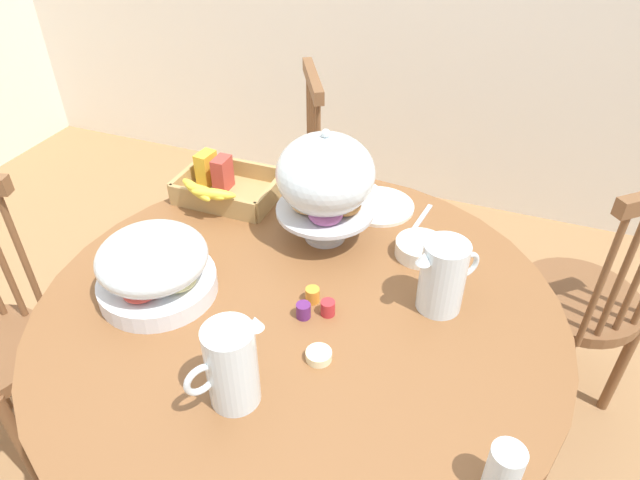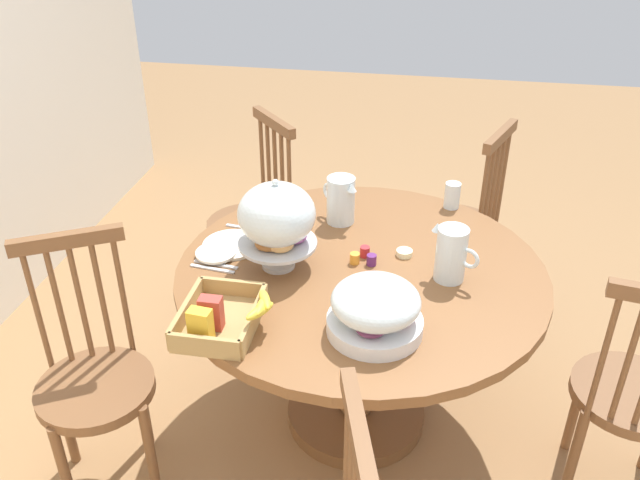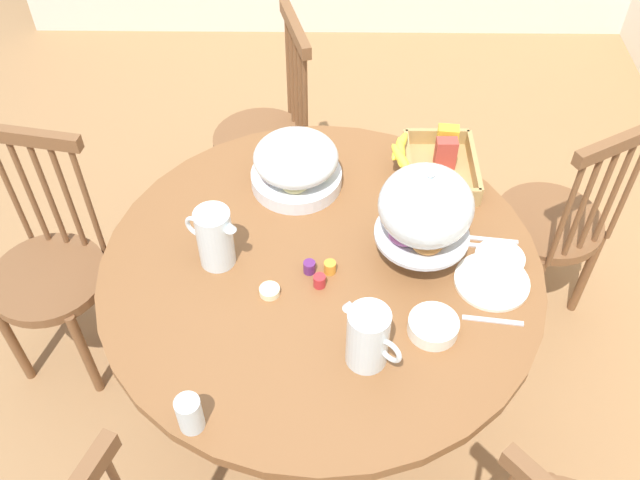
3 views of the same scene
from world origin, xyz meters
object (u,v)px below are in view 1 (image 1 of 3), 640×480
pastry_stand_with_dome (325,179)px  orange_juice_pitcher (232,369)px  windsor_chair_facing_door (583,304)px  butter_dish (319,355)px  cereal_basket (223,185)px  dining_table (300,355)px  china_plate_small (357,193)px  windsor_chair_far_side (282,197)px  milk_pitcher (442,279)px  china_plate_large (379,206)px  fruit_platter_covered (154,267)px  cereal_bowl (420,248)px  drinking_glass (504,470)px

pastry_stand_with_dome → orange_juice_pitcher: (0.03, -0.60, -0.11)m
windsor_chair_facing_door → butter_dish: size_ratio=16.25×
cereal_basket → butter_dish: 0.75m
butter_dish → pastry_stand_with_dome: bearing=108.9°
dining_table → china_plate_small: china_plate_small is taller
dining_table → windsor_chair_far_side: windsor_chair_far_side is taller
orange_juice_pitcher → milk_pitcher: 0.55m
windsor_chair_far_side → pastry_stand_with_dome: pastry_stand_with_dome is taller
windsor_chair_far_side → butter_dish: (0.55, -1.00, 0.30)m
china_plate_small → butter_dish: bearing=-79.2°
dining_table → windsor_chair_far_side: bearing=117.4°
china_plate_small → orange_juice_pitcher: bearing=-89.7°
windsor_chair_far_side → pastry_stand_with_dome: (0.40, -0.56, 0.48)m
orange_juice_pitcher → china_plate_large: size_ratio=0.90×
fruit_platter_covered → orange_juice_pitcher: 0.41m
pastry_stand_with_dome → milk_pitcher: (0.37, -0.17, -0.11)m
orange_juice_pitcher → china_plate_large: bearing=84.5°
cereal_basket → cereal_bowl: bearing=-6.3°
fruit_platter_covered → drinking_glass: (0.88, -0.23, -0.03)m
dining_table → fruit_platter_covered: bearing=-166.6°
cereal_basket → orange_juice_pitcher: bearing=-59.6°
windsor_chair_far_side → china_plate_small: windsor_chair_far_side is taller
cereal_bowl → cereal_basket: bearing=173.7°
pastry_stand_with_dome → milk_pitcher: pastry_stand_with_dome is taller
windsor_chair_facing_door → milk_pitcher: 0.74m
dining_table → cereal_basket: 0.61m
pastry_stand_with_dome → cereal_basket: 0.42m
milk_pitcher → china_plate_large: milk_pitcher is taller
cereal_bowl → pastry_stand_with_dome: bearing=-176.8°
windsor_chair_far_side → cereal_basket: windsor_chair_far_side is taller
china_plate_small → drinking_glass: (0.55, -0.85, 0.04)m
windsor_chair_far_side → cereal_basket: (0.02, -0.47, 0.33)m
orange_juice_pitcher → windsor_chair_facing_door: bearing=50.7°
windsor_chair_facing_door → orange_juice_pitcher: bearing=-129.3°
orange_juice_pitcher → cereal_bowl: 0.67m
cereal_basket → windsor_chair_facing_door: bearing=11.3°
orange_juice_pitcher → china_plate_small: bearing=90.3°
milk_pitcher → drinking_glass: (0.20, -0.44, -0.03)m
windsor_chair_far_side → orange_juice_pitcher: 1.30m
pastry_stand_with_dome → windsor_chair_facing_door: bearing=22.3°
pastry_stand_with_dome → china_plate_large: 0.30m
drinking_glass → butter_dish: size_ratio=1.83×
china_plate_small → dining_table: bearing=-88.0°
butter_dish → cereal_bowl: bearing=74.5°
dining_table → china_plate_small: 0.57m
fruit_platter_covered → dining_table: bearing=13.4°
cereal_basket → china_plate_large: size_ratio=1.44×
windsor_chair_far_side → drinking_glass: 1.56m
windsor_chair_far_side → china_plate_small: size_ratio=6.50×
pastry_stand_with_dome → cereal_basket: pastry_stand_with_dome is taller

